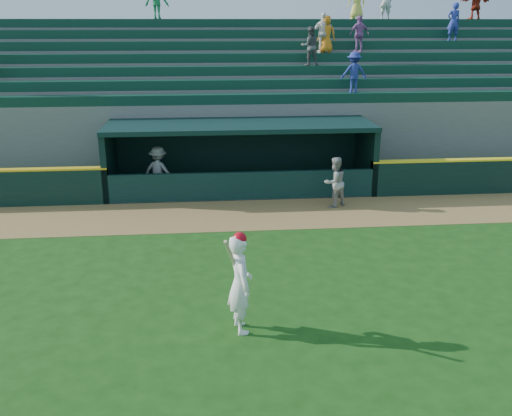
# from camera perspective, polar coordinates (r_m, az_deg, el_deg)

# --- Properties ---
(ground) EXTENTS (120.00, 120.00, 0.00)m
(ground) POSITION_cam_1_polar(r_m,az_deg,el_deg) (13.60, 0.63, -7.31)
(ground) COLOR #174310
(ground) RESTS_ON ground
(warning_track) EXTENTS (40.00, 3.00, 0.01)m
(warning_track) POSITION_cam_1_polar(r_m,az_deg,el_deg) (18.13, -0.97, -0.67)
(warning_track) COLOR olive
(warning_track) RESTS_ON ground
(dugout_player_front) EXTENTS (1.01, 0.94, 1.67)m
(dugout_player_front) POSITION_cam_1_polar(r_m,az_deg,el_deg) (18.89, 7.87, 2.58)
(dugout_player_front) COLOR #9C9C97
(dugout_player_front) RESTS_ON ground
(dugout_player_inside) EXTENTS (1.28, 1.04, 1.73)m
(dugout_player_inside) POSITION_cam_1_polar(r_m,az_deg,el_deg) (20.30, -9.70, 3.67)
(dugout_player_inside) COLOR #9F9F9A
(dugout_player_inside) RESTS_ON ground
(dugout) EXTENTS (9.40, 2.80, 2.46)m
(dugout) POSITION_cam_1_polar(r_m,az_deg,el_deg) (20.75, -1.65, 5.63)
(dugout) COLOR slate
(dugout) RESTS_ON ground
(stands) EXTENTS (34.50, 6.25, 7.61)m
(stands) POSITION_cam_1_polar(r_m,az_deg,el_deg) (25.06, -2.28, 10.21)
(stands) COLOR slate
(stands) RESTS_ON ground
(batter_at_plate) EXTENTS (0.64, 0.86, 2.09)m
(batter_at_plate) POSITION_cam_1_polar(r_m,az_deg,el_deg) (11.15, -1.61, -7.44)
(batter_at_plate) COLOR white
(batter_at_plate) RESTS_ON ground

